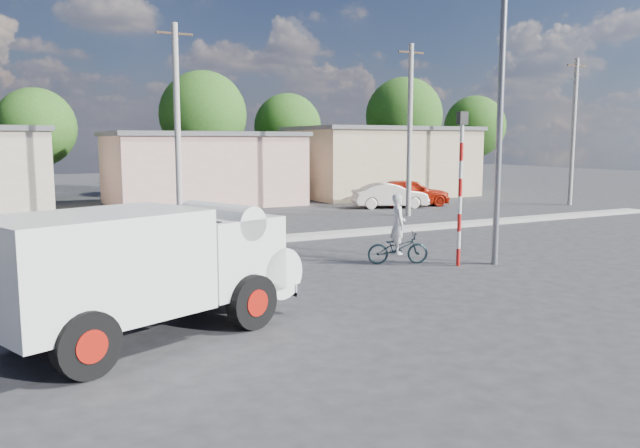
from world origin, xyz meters
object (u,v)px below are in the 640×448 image
truck (153,266)px  streetlight (497,90)px  cyclist (398,234)px  bicycle (398,248)px  car_cream (390,196)px  traffic_pole (461,175)px  car_red (409,192)px

truck → streetlight: size_ratio=0.67×
cyclist → streetlight: 4.88m
truck → bicycle: bearing=3.4°
cyclist → car_cream: cyclist is taller
truck → cyclist: bearing=3.4°
bicycle → streetlight: 5.23m
car_cream → traffic_pole: size_ratio=0.91×
car_red → streetlight: (-7.62, -14.54, 4.21)m
truck → car_cream: truck is taller
car_cream → car_red: 1.55m
cyclist → streetlight: bearing=-98.7°
truck → car_cream: bearing=24.3°
car_cream → streetlight: (-6.11, -14.19, 4.31)m
truck → streetlight: bearing=-8.8°
traffic_pole → streetlight: 2.56m
bicycle → streetlight: bearing=-98.7°
traffic_pole → truck: bearing=-165.0°
cyclist → traffic_pole: bearing=-106.0°
car_cream → truck: bearing=152.8°
bicycle → traffic_pole: bearing=-106.0°
car_red → bicycle: bearing=158.2°
car_cream → cyclist: bearing=164.3°
truck → streetlight: 10.97m
traffic_pole → streetlight: streetlight is taller
cyclist → streetlight: size_ratio=0.19×
streetlight → cyclist: bearing=149.4°
bicycle → traffic_pole: 2.74m
truck → traffic_pole: 9.59m
car_red → truck: bearing=148.4°
bicycle → car_red: car_red is taller
car_red → streetlight: 16.95m
traffic_pole → streetlight: bearing=-17.7°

